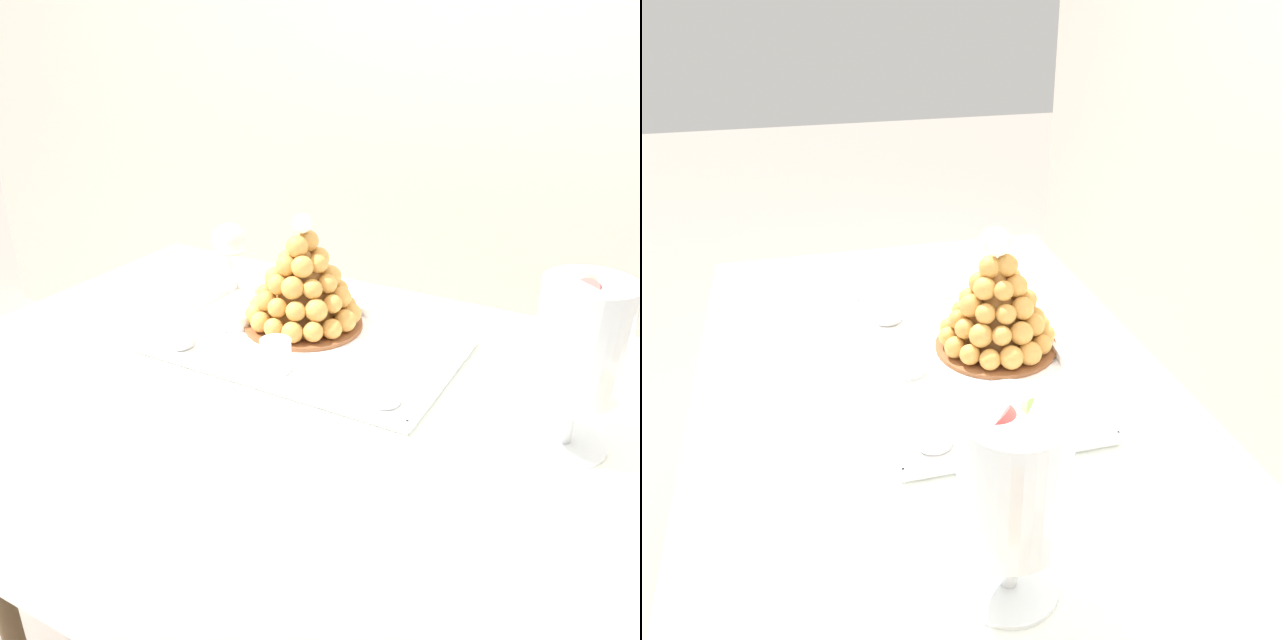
{
  "view_description": "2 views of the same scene",
  "coord_description": "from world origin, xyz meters",
  "views": [
    {
      "loc": [
        0.42,
        -0.84,
        1.33
      ],
      "look_at": [
        -0.03,
        -0.04,
        0.9
      ],
      "focal_mm": 37.21,
      "sensor_mm": 36.0,
      "label": 1
    },
    {
      "loc": [
        0.82,
        -0.19,
        1.4
      ],
      "look_at": [
        0.02,
        0.02,
        0.95
      ],
      "focal_mm": 36.69,
      "sensor_mm": 36.0,
      "label": 2
    }
  ],
  "objects": [
    {
      "name": "dessert_cup_centre",
      "position": [
        0.08,
        -0.04,
        0.81
      ],
      "size": [
        0.06,
        0.06,
        0.05
      ],
      "color": "silver",
      "rests_on": "serving_tray"
    },
    {
      "name": "dessert_cup_mid_left",
      "position": [
        -0.11,
        -0.04,
        0.81
      ],
      "size": [
        0.05,
        0.05,
        0.05
      ],
      "color": "silver",
      "rests_on": "serving_tray"
    },
    {
      "name": "croquembouche",
      "position": [
        -0.16,
        0.13,
        0.87
      ],
      "size": [
        0.22,
        0.22,
        0.22
      ],
      "color": "brown",
      "rests_on": "serving_tray"
    },
    {
      "name": "wine_glass",
      "position": [
        -0.37,
        0.19,
        0.9
      ],
      "size": [
        0.07,
        0.07,
        0.16
      ],
      "color": "silver",
      "rests_on": "buffet_table"
    },
    {
      "name": "dessert_cup_left",
      "position": [
        -0.31,
        -0.05,
        0.81
      ],
      "size": [
        0.05,
        0.05,
        0.06
      ],
      "color": "silver",
      "rests_on": "serving_tray"
    },
    {
      "name": "creme_brulee_ramekin",
      "position": [
        -0.28,
        0.07,
        0.8
      ],
      "size": [
        0.08,
        0.08,
        0.03
      ],
      "color": "white",
      "rests_on": "serving_tray"
    },
    {
      "name": "macaron_goblet",
      "position": [
        0.34,
        -0.01,
        0.94
      ],
      "size": [
        0.12,
        0.12,
        0.26
      ],
      "color": "white",
      "rests_on": "buffet_table"
    },
    {
      "name": "serving_tray",
      "position": [
        -0.12,
        0.06,
        0.78
      ],
      "size": [
        0.53,
        0.33,
        0.02
      ],
      "color": "white",
      "rests_on": "buffet_table"
    },
    {
      "name": "buffet_table",
      "position": [
        0.0,
        0.0,
        0.67
      ],
      "size": [
        1.41,
        0.8,
        0.78
      ],
      "color": "brown",
      "rests_on": "ground_plane"
    }
  ]
}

